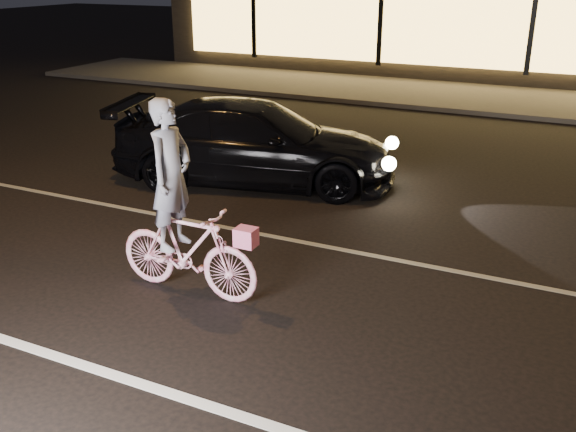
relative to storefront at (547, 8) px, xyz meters
The scene contains 7 objects.
ground 19.09m from the storefront, 90.00° to the right, with size 90.00×90.00×0.00m, color black.
lane_stripe_near 20.58m from the storefront, 90.00° to the right, with size 60.00×0.12×0.01m, color silver.
lane_stripe_far 17.10m from the storefront, 90.00° to the right, with size 60.00×0.10×0.01m, color gray.
sidewalk 6.32m from the storefront, 90.00° to the right, with size 30.00×4.00×0.12m, color #383533.
storefront is the anchor object (origin of this frame).
cyclist 18.97m from the storefront, 96.03° to the right, with size 1.77×0.61×2.23m.
sedan 15.33m from the storefront, 101.99° to the right, with size 5.10×3.10×1.38m.
Camera 1 is at (1.89, -5.26, 3.51)m, focal length 40.00 mm.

